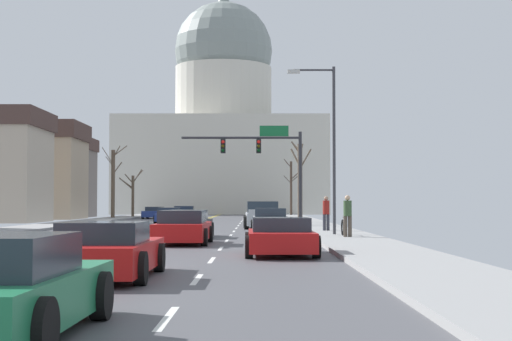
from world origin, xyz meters
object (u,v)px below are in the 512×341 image
Objects in this scene: sedan_near_02 at (189,224)px; sedan_oncoming_00 at (170,216)px; sedan_oncoming_01 at (185,214)px; pedestrian_01 at (327,211)px; signal_gantry at (267,154)px; pickup_truck_near_00 at (264,216)px; sedan_near_05 at (109,252)px; sedan_near_01 at (271,221)px; bicycle_parked at (345,228)px; pedestrian_00 at (349,214)px; sedan_near_03 at (184,228)px; sedan_oncoming_02 at (156,213)px; sedan_near_04 at (282,237)px; street_lamp_right at (329,134)px.

sedan_oncoming_00 is at bearing 98.48° from sedan_near_02.
pedestrian_01 reaches higher than sedan_oncoming_01.
signal_gantry is 1.40× the size of pickup_truck_near_00.
sedan_near_05 is 2.65× the size of pedestrian_01.
sedan_near_05 is (-3.79, -24.71, -0.05)m from sedan_near_01.
pickup_truck_near_00 is at bearing 103.71° from bicycle_parked.
sedan_near_03 is at bearing -155.65° from pedestrian_00.
pedestrian_00 reaches higher than sedan_near_01.
bicycle_parked is (3.00, -7.79, -0.10)m from sedan_near_01.
signal_gantry is 1.85× the size of sedan_oncoming_02.
sedan_near_04 is 44.72m from sedan_oncoming_01.
sedan_near_02 is 0.97× the size of sedan_near_05.
bicycle_parked is at bearing -88.30° from pedestrian_01.
pedestrian_00 is at bearing 66.80° from sedan_near_05.
signal_gantry is 4.47× the size of bicycle_parked.
street_lamp_right is 7.45m from sedan_near_02.
sedan_oncoming_00 is 28.39m from pedestrian_00.
sedan_near_03 is 2.58× the size of bicycle_parked.
pedestrian_01 is (0.33, 4.56, -3.51)m from street_lamp_right.
sedan_oncoming_00 is at bearing -92.26° from sedan_oncoming_01.
sedan_near_03 is 7.18m from pedestrian_00.
street_lamp_right is 5.76m from pedestrian_01.
pedestrian_01 reaches higher than pedestrian_00.
street_lamp_right is at bearing 0.68° from sedan_near_02.
sedan_near_01 is 12.23m from sedan_near_03.
sedan_near_03 is at bearing -100.14° from pickup_truck_near_00.
pedestrian_00 reaches higher than bicycle_parked.
sedan_near_03 is 7.06m from sedan_near_04.
pickup_truck_near_00 is at bearing -93.55° from signal_gantry.
street_lamp_right is 20.04m from sedan_near_05.
sedan_oncoming_00 reaches higher than sedan_oncoming_02.
signal_gantry reaches higher than bicycle_parked.
pickup_truck_near_00 is 1.27× the size of sedan_near_02.
street_lamp_right is 1.68× the size of sedan_oncoming_01.
signal_gantry is at bearing 86.45° from pickup_truck_near_00.
street_lamp_right is 42.77m from sedan_oncoming_02.
sedan_near_05 is (-3.70, -34.53, -4.19)m from signal_gantry.
sedan_oncoming_02 is at bearing 109.90° from pickup_truck_near_00.
sedan_oncoming_00 is at bearing 94.79° from sedan_near_05.
sedan_near_05 is at bearing -86.40° from sedan_oncoming_01.
sedan_near_05 is 2.68× the size of pedestrian_00.
sedan_near_03 reaches higher than sedan_near_04.
signal_gantry is at bearing 81.05° from sedan_near_03.
sedan_near_01 is 25.00m from sedan_near_05.
pickup_truck_near_00 is 1.23× the size of sedan_near_05.
pedestrian_00 is at bearing 71.44° from sedan_near_04.
pedestrian_00 is at bearing -87.59° from bicycle_parked.
pedestrian_01 is (13.47, -35.94, 0.56)m from sedan_oncoming_02.
pickup_truck_near_00 is 13.71m from sedan_oncoming_00.
pedestrian_00 is (0.56, -2.66, -3.52)m from street_lamp_right.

